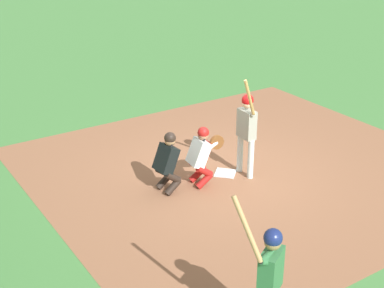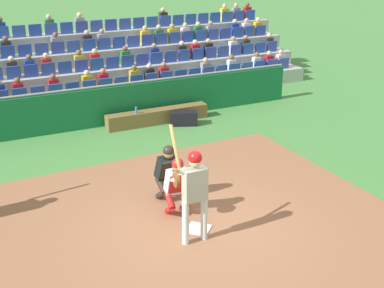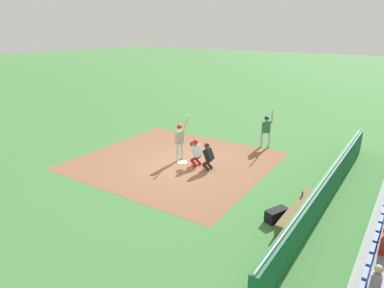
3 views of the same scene
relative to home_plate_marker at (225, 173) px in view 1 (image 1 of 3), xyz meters
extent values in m
plane|color=#458040|center=(0.00, 0.00, -0.02)|extent=(160.00, 160.00, 0.00)
cube|color=#8F5E42|center=(0.00, 0.50, -0.01)|extent=(8.52, 9.06, 0.01)
cube|color=white|center=(0.00, 0.00, 0.00)|extent=(0.62, 0.62, 0.02)
cylinder|color=silver|center=(0.05, 0.34, 0.42)|extent=(0.13, 0.13, 0.87)
cylinder|color=silver|center=(0.44, 0.34, 0.42)|extent=(0.13, 0.13, 0.87)
cube|color=#9FA296|center=(0.24, 0.34, 1.16)|extent=(0.43, 0.22, 0.62)
sphere|color=beige|center=(0.24, 0.34, 1.63)|extent=(0.23, 0.23, 0.23)
sphere|color=red|center=(0.24, 0.34, 1.69)|extent=(0.25, 0.25, 0.25)
cylinder|color=#9FA296|center=(0.30, 0.31, 1.46)|extent=(0.47, 0.14, 0.14)
cylinder|color=#9FA296|center=(0.47, 0.31, 1.46)|extent=(0.17, 0.15, 0.13)
cylinder|color=#AF8D4C|center=(0.54, 0.15, 1.87)|extent=(0.11, 0.34, 0.79)
sphere|color=black|center=(0.52, 0.29, 1.48)|extent=(0.06, 0.06, 0.06)
cylinder|color=#AF1C19|center=(-0.04, -0.70, 0.14)|extent=(0.17, 0.39, 0.34)
cylinder|color=#AF1C19|center=(-0.04, -0.70, 0.36)|extent=(0.17, 0.39, 0.33)
cylinder|color=#AF1C19|center=(0.28, -0.73, 0.14)|extent=(0.17, 0.39, 0.34)
cylinder|color=#AF1C19|center=(0.28, -0.73, 0.36)|extent=(0.17, 0.39, 0.33)
cube|color=white|center=(0.12, -0.76, 0.72)|extent=(0.46, 0.46, 0.60)
cube|color=#AF1C19|center=(0.13, -0.64, 0.72)|extent=(0.40, 0.25, 0.45)
sphere|color=#A87555|center=(0.13, -0.66, 1.09)|extent=(0.22, 0.22, 0.22)
cube|color=black|center=(0.13, -0.66, 1.09)|extent=(0.21, 0.13, 0.20)
sphere|color=#AF1C19|center=(0.13, -0.66, 1.15)|extent=(0.24, 0.24, 0.24)
cylinder|color=brown|center=(0.27, -0.43, 0.93)|extent=(0.10, 0.31, 0.30)
cylinder|color=white|center=(0.28, -0.60, 0.86)|extent=(0.12, 0.39, 0.22)
cylinder|color=#2D221C|center=(-0.14, -1.45, 0.14)|extent=(0.17, 0.39, 0.34)
cylinder|color=#2D221C|center=(-0.14, -1.45, 0.36)|extent=(0.17, 0.39, 0.33)
cylinder|color=#2D221C|center=(0.18, -1.42, 0.14)|extent=(0.17, 0.39, 0.34)
cylinder|color=#2D221C|center=(0.18, -1.42, 0.36)|extent=(0.17, 0.39, 0.33)
cube|color=black|center=(0.02, -1.48, 0.72)|extent=(0.46, 0.47, 0.60)
cube|color=#2D221C|center=(0.01, -1.36, 0.72)|extent=(0.40, 0.25, 0.45)
sphere|color=#A1764F|center=(0.01, -1.37, 1.08)|extent=(0.22, 0.22, 0.22)
cube|color=black|center=(0.01, -1.37, 1.08)|extent=(0.21, 0.13, 0.20)
sphere|color=#2D221C|center=(0.01, -1.37, 1.14)|extent=(0.24, 0.24, 0.24)
cube|color=#337141|center=(4.40, -2.38, 1.12)|extent=(0.41, 0.48, 0.59)
sphere|color=#A17E4F|center=(4.40, -2.38, 1.56)|extent=(0.22, 0.22, 0.22)
sphere|color=navy|center=(4.40, -2.38, 1.62)|extent=(0.24, 0.24, 0.24)
cylinder|color=#337141|center=(4.40, -2.44, 1.40)|extent=(0.28, 0.45, 0.14)
cylinder|color=#337141|center=(4.49, -2.59, 1.40)|extent=(0.10, 0.16, 0.13)
cylinder|color=tan|center=(4.29, -2.71, 1.80)|extent=(0.49, 0.21, 0.79)
sphere|color=black|center=(4.50, -2.64, 1.43)|extent=(0.06, 0.06, 0.06)
camera|label=1|loc=(8.81, -6.28, 5.44)|focal=51.85mm
camera|label=2|loc=(3.94, 7.80, 5.26)|focal=48.29mm
camera|label=3|loc=(-12.11, -8.92, 6.17)|focal=31.30mm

